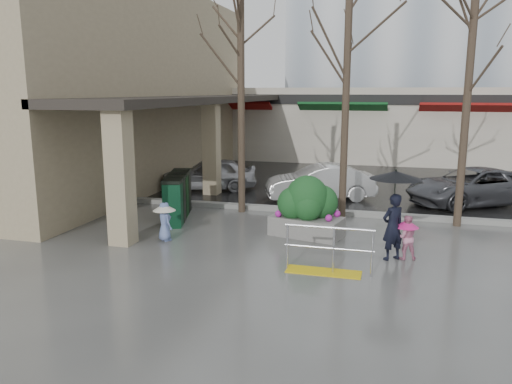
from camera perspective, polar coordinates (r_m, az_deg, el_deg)
The scene contains 20 objects.
ground at distance 12.27m, azimuth 2.42°, elevation -6.68°, with size 120.00×120.00×0.00m, color #51514F.
street_asphalt at distance 33.69m, azimuth 10.90°, elevation 4.75°, with size 120.00×36.00×0.01m, color black.
curb at distance 16.03m, azimuth 5.65°, elevation -2.10°, with size 120.00×0.30×0.15m, color gray.
near_building at distance 22.58m, azimuth -15.85°, elevation 11.49°, with size 6.00×18.00×8.00m, color tan.
canopy_slab at distance 20.73m, azimuth -5.61°, elevation 10.87°, with size 2.80×18.00×0.25m, color #2D2823.
pillar_front at distance 12.83m, azimuth -15.27°, elevation 1.78°, with size 0.55×0.55×3.50m, color tan.
pillar_back at distance 18.66m, azimuth -5.11°, elevation 5.05°, with size 0.55×0.55×3.50m, color tan.
storefront_row at distance 29.40m, azimuth 14.33°, elevation 7.58°, with size 34.00×6.74×4.00m.
handrail at distance 10.81m, azimuth 8.09°, elevation -7.23°, with size 1.90×0.50×1.03m.
tree_west at distance 15.71m, azimuth -1.74°, elevation 16.07°, with size 3.20×3.20×6.80m.
tree_midwest at distance 15.10m, azimuth 10.46°, elevation 16.65°, with size 3.20×3.20×7.00m.
tree_mideast at distance 15.13m, azimuth 23.37°, elevation 14.50°, with size 3.20×3.20×6.50m.
woman at distance 11.69m, azimuth 15.50°, elevation -1.44°, with size 1.17×1.17×2.11m.
child_pink at distance 12.00m, azimuth 16.79°, elevation -4.66°, with size 0.58×0.55×1.04m.
child_blue at distance 13.11m, azimuth -10.41°, elevation -2.88°, with size 0.59×0.59×1.02m.
planter at distance 13.35m, azimuth 5.89°, elevation -1.74°, with size 2.04×1.35×1.64m.
news_boxes at distance 15.30m, azimuth -8.93°, elevation -0.50°, with size 1.19×2.50×1.37m.
car_a at distance 19.67m, azimuth -5.38°, elevation 2.07°, with size 1.49×3.70×1.26m, color #BBBBC0.
car_b at distance 17.89m, azimuth 7.35°, elevation 1.10°, with size 1.33×3.82×1.26m, color silver.
car_c at distance 18.52m, azimuth 23.49°, elevation 0.59°, with size 2.09×4.53×1.26m, color #4E4F55.
Camera 1 is at (2.59, -11.37, 3.81)m, focal length 35.00 mm.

